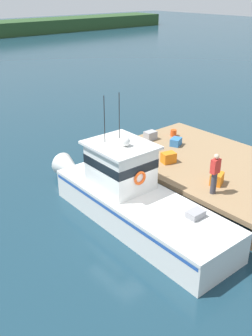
{
  "coord_description": "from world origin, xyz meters",
  "views": [
    {
      "loc": [
        -8.35,
        -9.48,
        8.37
      ],
      "look_at": [
        1.2,
        1.58,
        1.4
      ],
      "focal_mm": 40.97,
      "sensor_mm": 36.0,
      "label": 1
    }
  ],
  "objects": [
    {
      "name": "dock",
      "position": [
        4.8,
        0.0,
        1.07
      ],
      "size": [
        6.0,
        9.0,
        1.2
      ],
      "color": "#4C3D2D",
      "rests_on": "ground"
    },
    {
      "name": "crate_single_by_cleat",
      "position": [
        3.3,
        1.1,
        1.43
      ],
      "size": [
        0.69,
        0.58,
        0.47
      ],
      "primitive_type": "cube",
      "rotation": [
        0.0,
        0.0,
        -0.26
      ],
      "color": "orange",
      "rests_on": "dock"
    },
    {
      "name": "crate_single_far",
      "position": [
        3.26,
        -1.58,
        1.43
      ],
      "size": [
        0.72,
        0.64,
        0.46
      ],
      "primitive_type": "cube",
      "rotation": [
        0.0,
        0.0,
        0.4
      ],
      "color": "orange",
      "rests_on": "dock"
    },
    {
      "name": "main_fishing_boat",
      "position": [
        0.22,
        0.14,
        1.01
      ],
      "size": [
        2.74,
        9.84,
        4.8
      ],
      "color": "silver",
      "rests_on": "ground"
    },
    {
      "name": "ground_plane",
      "position": [
        0.0,
        0.0,
        0.0
      ],
      "size": [
        200.0,
        200.0,
        0.0
      ],
      "primitive_type": "plane",
      "color": "#193847"
    },
    {
      "name": "crate_stack_mid_dock",
      "position": [
        4.66,
        3.67,
        1.42
      ],
      "size": [
        0.61,
        0.45,
        0.44
      ],
      "primitive_type": "cube",
      "rotation": [
        0.0,
        0.0,
        -0.02
      ],
      "color": "#9E9EA3",
      "rests_on": "dock"
    },
    {
      "name": "deckhand_by_the_boat",
      "position": [
        2.53,
        -1.96,
        2.06
      ],
      "size": [
        0.36,
        0.22,
        1.63
      ],
      "color": "#383842",
      "rests_on": "dock"
    },
    {
      "name": "bait_bucket",
      "position": [
        5.94,
        3.24,
        1.37
      ],
      "size": [
        0.32,
        0.32,
        0.34
      ],
      "primitive_type": "cylinder",
      "color": "#E04C19",
      "rests_on": "dock"
    },
    {
      "name": "crate_stack_near_edge",
      "position": [
        5.06,
        2.27,
        1.38
      ],
      "size": [
        0.72,
        0.63,
        0.37
      ],
      "primitive_type": "cube",
      "rotation": [
        0.0,
        0.0,
        0.39
      ],
      "color": "#3370B2",
      "rests_on": "dock"
    }
  ]
}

